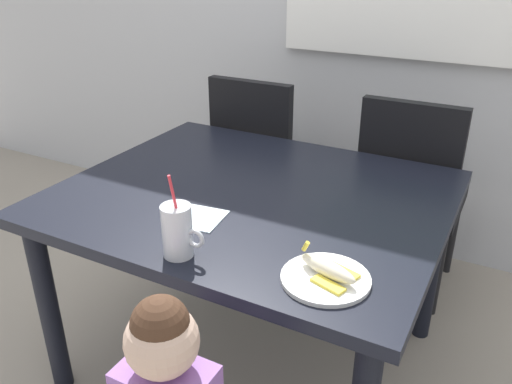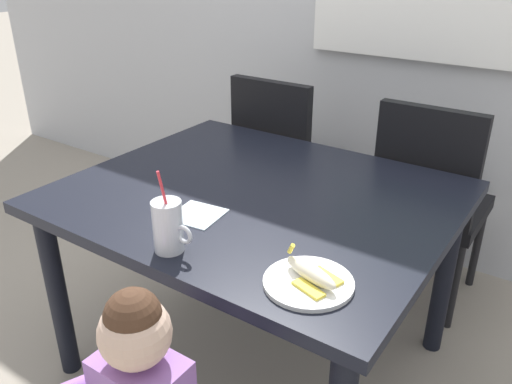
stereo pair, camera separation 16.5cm
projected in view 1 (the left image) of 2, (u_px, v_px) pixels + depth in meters
The scene contains 8 objects.
ground_plane at pixel (253, 356), 2.12m from camera, with size 24.00×24.00×0.00m, color #9E9384.
dining_table at pixel (252, 215), 1.84m from camera, with size 1.30×1.09×0.75m.
dining_chair_left at pixel (261, 158), 2.63m from camera, with size 0.44×0.45×0.96m.
dining_chair_right at pixel (410, 188), 2.31m from camera, with size 0.44×0.45×0.96m.
milk_cup at pixel (178, 234), 1.40m from camera, with size 0.13×0.08×0.25m.
snack_plate at pixel (326, 279), 1.32m from camera, with size 0.23×0.23×0.01m, color white.
peeled_banana at pixel (328, 269), 1.31m from camera, with size 0.18×0.13×0.07m.
paper_napkin at pixel (199, 218), 1.62m from camera, with size 0.15×0.15×0.00m, color silver.
Camera 1 is at (0.78, -1.43, 1.52)m, focal length 36.53 mm.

